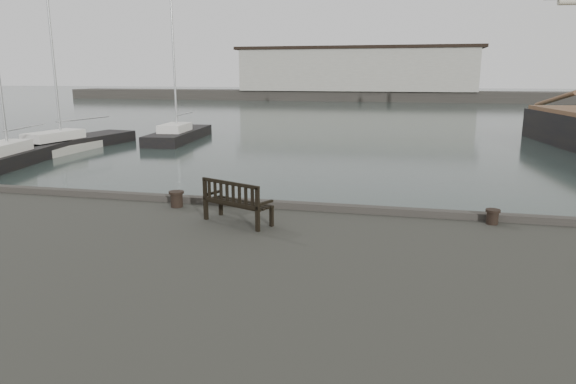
# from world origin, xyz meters

# --- Properties ---
(ground) EXTENTS (400.00, 400.00, 0.00)m
(ground) POSITION_xyz_m (0.00, 0.00, 0.00)
(ground) COLOR black
(ground) RESTS_ON ground
(breakwater) EXTENTS (140.00, 9.50, 12.20)m
(breakwater) POSITION_xyz_m (-4.56, 92.00, 4.30)
(breakwater) COLOR #383530
(breakwater) RESTS_ON ground
(bench) EXTENTS (1.92, 1.31, 1.05)m
(bench) POSITION_xyz_m (-1.31, -1.85, 1.90)
(bench) COLOR black
(bench) RESTS_ON quay
(bollard_left) EXTENTS (0.42, 0.42, 0.44)m
(bollard_left) POSITION_xyz_m (-3.46, -0.71, 1.78)
(bollard_left) COLOR black
(bollard_left) RESTS_ON quay
(bollard_right) EXTENTS (0.43, 0.43, 0.37)m
(bollard_right) POSITION_xyz_m (4.84, -0.50, 1.75)
(bollard_right) COLOR black
(bollard_right) RESTS_ON quay
(yacht_b) EXTENTS (4.11, 12.05, 15.36)m
(yacht_b) POSITION_xyz_m (-20.55, 17.96, 0.25)
(yacht_b) COLOR black
(yacht_b) RESTS_ON ground
(yacht_c) EXTENTS (4.46, 10.81, 14.02)m
(yacht_c) POSITION_xyz_m (-19.85, 11.97, 0.24)
(yacht_c) COLOR black
(yacht_c) RESTS_ON ground
(yacht_d) EXTENTS (3.71, 10.12, 12.39)m
(yacht_d) POSITION_xyz_m (-15.18, 24.65, 0.23)
(yacht_d) COLOR black
(yacht_d) RESTS_ON ground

